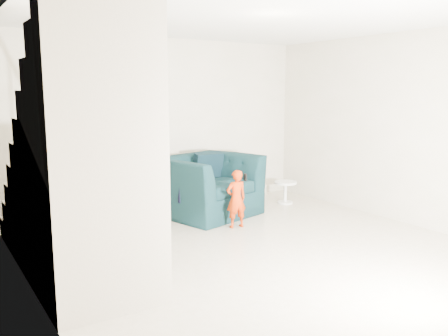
{
  "coord_description": "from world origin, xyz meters",
  "views": [
    {
      "loc": [
        -3.28,
        -4.12,
        1.89
      ],
      "look_at": [
        0.15,
        1.2,
        0.85
      ],
      "focal_mm": 38.0,
      "sensor_mm": 36.0,
      "label": 1
    }
  ],
  "objects": [
    {
      "name": "floor",
      "position": [
        0.0,
        0.0,
        0.0
      ],
      "size": [
        5.5,
        5.5,
        0.0
      ],
      "primitive_type": "plane",
      "color": "tan",
      "rests_on": "ground"
    },
    {
      "name": "ceiling",
      "position": [
        0.0,
        0.0,
        2.7
      ],
      "size": [
        5.5,
        5.5,
        0.0
      ],
      "primitive_type": "plane",
      "rotation": [
        3.14,
        0.0,
        0.0
      ],
      "color": "silver",
      "rests_on": "back_wall"
    },
    {
      "name": "back_wall",
      "position": [
        0.0,
        2.75,
        1.35
      ],
      "size": [
        5.0,
        0.0,
        5.0
      ],
      "primitive_type": "plane",
      "rotation": [
        1.57,
        0.0,
        0.0
      ],
      "color": "#B6AF94",
      "rests_on": "floor"
    },
    {
      "name": "left_wall",
      "position": [
        -2.5,
        0.0,
        1.35
      ],
      "size": [
        0.0,
        5.5,
        5.5
      ],
      "primitive_type": "plane",
      "rotation": [
        1.57,
        0.0,
        1.57
      ],
      "color": "#B6AF94",
      "rests_on": "floor"
    },
    {
      "name": "right_wall",
      "position": [
        2.5,
        0.0,
        1.35
      ],
      "size": [
        0.0,
        5.5,
        5.5
      ],
      "primitive_type": "plane",
      "rotation": [
        1.57,
        0.0,
        -1.57
      ],
      "color": "#B6AF94",
      "rests_on": "floor"
    },
    {
      "name": "armchair",
      "position": [
        0.35,
        1.98,
        0.45
      ],
      "size": [
        1.65,
        1.53,
        0.9
      ],
      "primitive_type": "imported",
      "rotation": [
        0.0,
        0.0,
        0.26
      ],
      "color": "black",
      "rests_on": "floor"
    },
    {
      "name": "toddler",
      "position": [
        0.33,
        1.16,
        0.41
      ],
      "size": [
        0.32,
        0.23,
        0.81
      ],
      "primitive_type": "imported",
      "rotation": [
        0.0,
        0.0,
        3.02
      ],
      "color": "#9A2504",
      "rests_on": "floor"
    },
    {
      "name": "side_table",
      "position": [
        1.83,
        1.89,
        0.25
      ],
      "size": [
        0.38,
        0.38,
        0.38
      ],
      "color": "silver",
      "rests_on": "floor"
    },
    {
      "name": "staircase",
      "position": [
        -2.0,
        0.55,
        0.95
      ],
      "size": [
        1.02,
        3.03,
        3.62
      ],
      "color": "#ADA089",
      "rests_on": "floor"
    },
    {
      "name": "cushion",
      "position": [
        0.51,
        2.24,
        0.7
      ],
      "size": [
        0.48,
        0.23,
        0.47
      ],
      "primitive_type": "cube",
      "rotation": [
        0.21,
        0.0,
        0.0
      ],
      "color": "black",
      "rests_on": "armchair"
    },
    {
      "name": "throw",
      "position": [
        -0.24,
        1.95,
        0.57
      ],
      "size": [
        0.05,
        0.46,
        0.52
      ],
      "primitive_type": "cube",
      "color": "black",
      "rests_on": "armchair"
    },
    {
      "name": "phone",
      "position": [
        0.45,
        1.12,
        0.71
      ],
      "size": [
        0.02,
        0.05,
        0.1
      ],
      "primitive_type": "cube",
      "rotation": [
        0.0,
        0.0,
        -0.06
      ],
      "color": "black",
      "rests_on": "toddler"
    }
  ]
}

